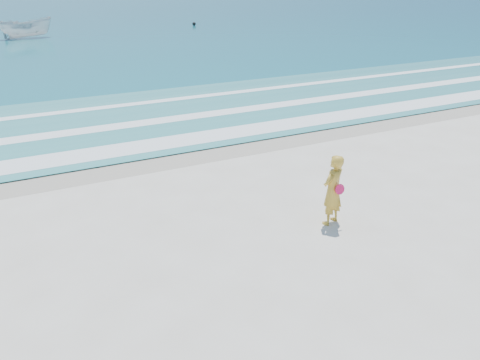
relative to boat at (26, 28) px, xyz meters
name	(u,v)px	position (x,y,z in m)	size (l,w,h in m)	color
ground	(323,300)	(2.45, -46.15, -1.00)	(400.00, 400.00, 0.00)	silver
wet_sand	(175,155)	(2.45, -37.15, -1.00)	(400.00, 2.40, 0.00)	#B2A893
ocean	(21,4)	(2.45, 58.85, -0.98)	(400.00, 190.00, 0.04)	#19727F
shallow	(138,118)	(2.45, -32.15, -0.95)	(400.00, 10.00, 0.01)	#59B7AD
foam_near	(164,143)	(2.45, -35.85, -0.94)	(400.00, 1.40, 0.01)	white
foam_mid	(143,123)	(2.45, -32.95, -0.94)	(400.00, 0.90, 0.01)	white
foam_far	(125,105)	(2.45, -29.65, -0.94)	(400.00, 0.60, 0.01)	white
boat	(26,28)	(0.00, 0.00, 0.00)	(1.86, 4.96, 1.91)	silver
buoy	(194,24)	(18.98, 3.79, -0.74)	(0.43, 0.43, 0.43)	black
woman	(333,190)	(4.46, -43.63, -0.06)	(0.80, 0.66, 1.88)	gold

